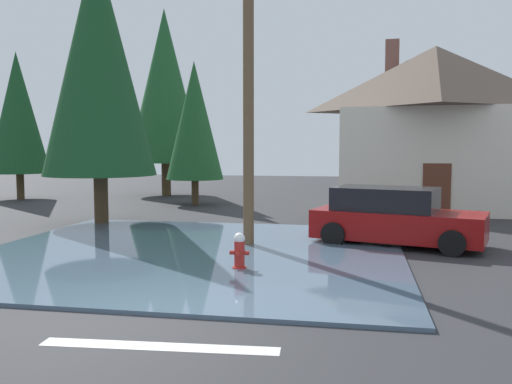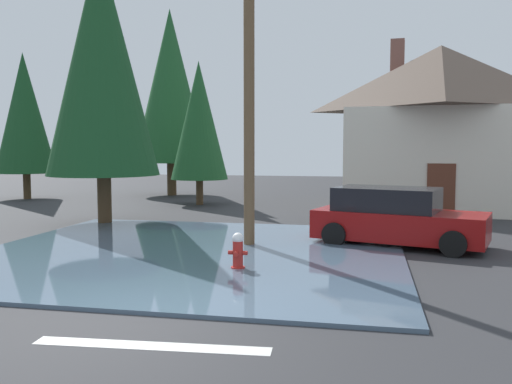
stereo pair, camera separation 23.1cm
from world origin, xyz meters
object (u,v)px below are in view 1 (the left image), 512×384
at_px(house, 434,125).
at_px(pine_tree_mid_left, 194,121).
at_px(pine_tree_far_center, 18,113).
at_px(fire_hydrant, 239,252).
at_px(utility_pole, 248,47).
at_px(parked_car, 394,217).
at_px(pine_tree_tall_left, 165,86).
at_px(pine_tree_short_left, 98,60).

height_order(house, pine_tree_mid_left, house).
height_order(pine_tree_mid_left, pine_tree_far_center, pine_tree_far_center).
bearing_deg(fire_hydrant, utility_pole, 97.41).
xyz_separation_m(parked_car, pine_tree_mid_left, (-8.17, 8.66, 3.03)).
bearing_deg(pine_tree_tall_left, house, -14.94).
xyz_separation_m(fire_hydrant, parked_car, (3.41, 3.78, 0.33)).
bearing_deg(utility_pole, pine_tree_mid_left, 114.50).
height_order(parked_car, pine_tree_far_center, pine_tree_far_center).
relative_size(pine_tree_mid_left, pine_tree_short_left, 0.69).
distance_m(fire_hydrant, parked_car, 5.10).
height_order(utility_pole, pine_tree_mid_left, utility_pole).
xyz_separation_m(pine_tree_tall_left, pine_tree_far_center, (-6.39, -3.39, -1.52)).
bearing_deg(house, utility_pole, -119.86).
bearing_deg(pine_tree_far_center, parked_car, -28.56).
bearing_deg(pine_tree_tall_left, pine_tree_mid_left, -55.60).
distance_m(utility_pole, house, 12.06).
distance_m(parked_car, pine_tree_far_center, 20.19).
xyz_separation_m(utility_pole, parked_car, (3.77, 0.99, -4.42)).
bearing_deg(pine_tree_short_left, utility_pole, -28.37).
distance_m(house, pine_tree_tall_left, 13.89).
height_order(fire_hydrant, pine_tree_far_center, pine_tree_far_center).
distance_m(pine_tree_tall_left, pine_tree_far_center, 7.40).
bearing_deg(pine_tree_short_left, pine_tree_mid_left, 79.13).
bearing_deg(fire_hydrant, house, 66.98).
relative_size(fire_hydrant, pine_tree_far_center, 0.11).
distance_m(fire_hydrant, pine_tree_short_left, 9.80).
xyz_separation_m(parked_car, pine_tree_far_center, (-17.46, 9.51, 3.52)).
relative_size(fire_hydrant, pine_tree_short_left, 0.09).
bearing_deg(parked_car, pine_tree_far_center, 151.44).
bearing_deg(pine_tree_far_center, utility_pole, -37.49).
bearing_deg(fire_hydrant, pine_tree_far_center, 136.61).
bearing_deg(fire_hydrant, pine_tree_short_left, 135.88).
distance_m(pine_tree_mid_left, pine_tree_far_center, 9.34).
height_order(utility_pole, pine_tree_tall_left, utility_pole).
xyz_separation_m(utility_pole, pine_tree_far_center, (-13.69, 10.50, -0.90)).
bearing_deg(pine_tree_tall_left, pine_tree_far_center, -152.03).
bearing_deg(pine_tree_tall_left, utility_pole, -62.28).
bearing_deg(pine_tree_far_center, house, -0.41).
distance_m(fire_hydrant, utility_pole, 5.52).
height_order(parked_car, pine_tree_short_left, pine_tree_short_left).
xyz_separation_m(fire_hydrant, pine_tree_mid_left, (-4.76, 12.45, 3.36)).
xyz_separation_m(fire_hydrant, house, (5.59, 13.15, 3.14)).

